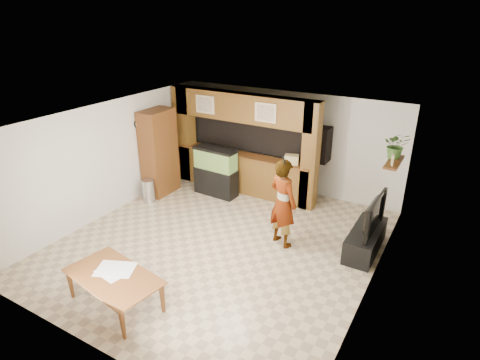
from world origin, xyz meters
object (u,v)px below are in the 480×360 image
Objects in this scene: person at (283,203)px; pantry_cabinet at (159,153)px; aquarium at (216,172)px; dining_table at (114,291)px; television at (369,214)px.

pantry_cabinet is at bearing 11.52° from person.
aquarium is at bearing 24.38° from pantry_cabinet.
aquarium is at bearing 111.36° from dining_table.
aquarium is at bearing 81.92° from television.
pantry_cabinet reaches higher than aquarium.
pantry_cabinet is 1.75× the size of aquarium.
dining_table is (-3.11, -3.68, -0.55)m from television.
person is at bearing 72.96° from dining_table.
television is at bearing -1.33° from pantry_cabinet.
pantry_cabinet is at bearing 130.06° from dining_table.
television is 1.67m from person.
pantry_cabinet is at bearing -153.26° from aquarium.
person reaches higher than dining_table.
person is at bearing 112.84° from television.
dining_table is at bearing 141.98° from television.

